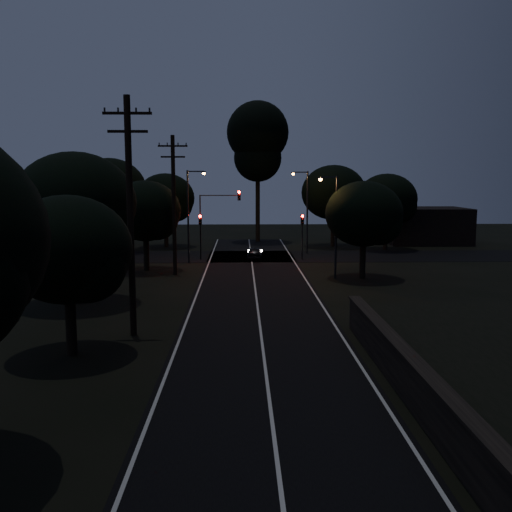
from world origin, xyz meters
name	(u,v)px	position (x,y,z in m)	size (l,w,h in m)	color
road_surface	(254,276)	(0.00, 31.12, 0.01)	(60.00, 70.00, 0.03)	black
utility_pole_mid	(130,213)	(-6.00, 15.00, 5.74)	(2.20, 0.30, 11.00)	black
utility_pole_far	(174,203)	(-6.00, 32.00, 5.48)	(2.20, 0.30, 10.50)	black
tree_left_b	(72,253)	(-7.81, 11.89, 4.32)	(5.24, 5.24, 6.66)	black
tree_left_c	(79,206)	(-10.25, 21.86, 5.72)	(7.00, 7.00, 8.84)	black
tree_left_d	(148,212)	(-8.30, 33.89, 4.64)	(5.65, 5.65, 7.17)	black
tree_far_nw	(167,199)	(-8.78, 49.87, 5.09)	(6.20, 6.20, 7.86)	black
tree_far_w	(112,191)	(-13.74, 45.85, 6.06)	(7.31, 7.31, 9.32)	black
tree_far_ne	(336,194)	(9.24, 49.86, 5.66)	(6.91, 6.91, 8.75)	black
tree_far_e	(389,201)	(14.22, 46.88, 5.06)	(6.15, 6.15, 7.80)	black
tree_right_a	(367,216)	(8.20, 29.89, 4.63)	(5.62, 5.62, 7.14)	black
tall_pine	(258,141)	(1.00, 55.00, 11.59)	(7.07, 7.07, 16.07)	black
building_left	(68,225)	(-20.00, 52.00, 2.20)	(10.00, 8.00, 4.40)	black
building_right	(425,225)	(20.00, 53.00, 2.00)	(9.00, 7.00, 4.00)	black
signal_left	(200,228)	(-4.60, 39.99, 2.84)	(0.28, 0.35, 4.10)	black
signal_right	(302,228)	(4.60, 39.99, 2.84)	(0.28, 0.35, 4.10)	black
signal_mast	(219,212)	(-2.91, 39.99, 4.34)	(3.70, 0.35, 6.25)	black
streetlight_a	(190,210)	(-5.31, 38.00, 4.64)	(1.66, 0.26, 8.00)	black
streetlight_b	(305,206)	(5.31, 44.00, 4.64)	(1.66, 0.26, 8.00)	black
streetlight_c	(334,219)	(5.83, 30.00, 4.35)	(1.46, 0.26, 7.50)	black
car	(255,253)	(0.28, 40.04, 0.57)	(1.34, 3.33, 1.13)	black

